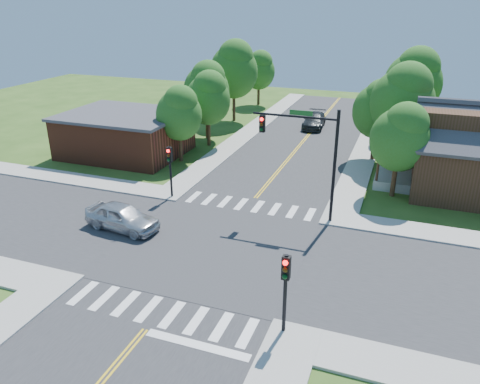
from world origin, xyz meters
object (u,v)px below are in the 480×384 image
at_px(signal_pole_se, 285,280).
at_px(car_silver, 122,217).
at_px(signal_pole_nw, 170,163).
at_px(signal_mast_ne, 308,146).
at_px(car_dgrey, 314,121).

xyz_separation_m(signal_pole_se, car_silver, (-11.75, 5.89, -1.85)).
bearing_deg(signal_pole_se, signal_pole_nw, 135.00).
distance_m(signal_mast_ne, car_dgrey, 23.10).
distance_m(signal_pole_nw, car_silver, 5.65).
height_order(signal_mast_ne, car_silver, signal_mast_ne).
relative_size(signal_mast_ne, car_dgrey, 1.33).
height_order(signal_mast_ne, signal_pole_nw, signal_mast_ne).
relative_size(signal_pole_se, signal_pole_nw, 1.00).
xyz_separation_m(signal_pole_se, car_dgrey, (-5.71, 33.59, -1.90)).
bearing_deg(car_silver, signal_pole_se, -109.59).
bearing_deg(car_dgrey, signal_mast_ne, -83.78).
xyz_separation_m(signal_pole_se, signal_pole_nw, (-11.20, 11.20, 0.00)).
height_order(signal_mast_ne, car_dgrey, signal_mast_ne).
relative_size(signal_pole_nw, car_silver, 0.76).
height_order(signal_mast_ne, signal_pole_se, signal_mast_ne).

